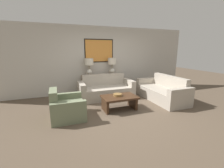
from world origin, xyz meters
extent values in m
plane|color=brown|center=(0.00, 0.00, 0.00)|extent=(20.00, 20.00, 0.00)
cube|color=beige|center=(0.00, 2.42, 1.32)|extent=(7.97, 0.10, 2.65)
cube|color=black|center=(0.00, 2.36, 1.70)|extent=(1.18, 0.01, 0.92)
cube|color=orange|center=(0.00, 2.36, 1.70)|extent=(1.10, 0.02, 0.84)
cube|color=brown|center=(0.00, 2.15, 0.38)|extent=(1.52, 0.38, 0.75)
cylinder|color=silver|center=(-0.47, 2.15, 0.77)|extent=(0.19, 0.19, 0.02)
sphere|color=silver|center=(-0.47, 2.15, 0.89)|extent=(0.22, 0.22, 0.22)
cylinder|color=#8C7A51|center=(-0.47, 2.15, 1.08)|extent=(0.02, 0.02, 0.16)
cylinder|color=beige|center=(-0.47, 2.15, 1.29)|extent=(0.34, 0.34, 0.25)
cylinder|color=silver|center=(0.47, 2.15, 0.77)|extent=(0.19, 0.19, 0.02)
sphere|color=silver|center=(0.47, 2.15, 0.89)|extent=(0.22, 0.22, 0.22)
cylinder|color=#8C7A51|center=(0.47, 2.15, 1.08)|extent=(0.02, 0.02, 0.16)
cylinder|color=beige|center=(0.47, 2.15, 1.29)|extent=(0.34, 0.34, 0.25)
cube|color=#ADA393|center=(0.00, 1.37, 0.21)|extent=(1.62, 0.71, 0.41)
cube|color=#ADA393|center=(0.00, 1.82, 0.42)|extent=(1.62, 0.18, 0.84)
cube|color=#ADA393|center=(-0.90, 1.46, 0.32)|extent=(0.18, 0.89, 0.63)
cube|color=#ADA393|center=(0.90, 1.46, 0.32)|extent=(0.18, 0.89, 0.63)
cube|color=#ADA393|center=(1.66, 0.60, 0.21)|extent=(0.71, 1.62, 0.41)
cube|color=#ADA393|center=(2.11, 0.60, 0.42)|extent=(0.18, 1.62, 0.84)
cube|color=#ADA393|center=(1.75, 1.49, 0.32)|extent=(0.89, 0.18, 0.63)
cube|color=#ADA393|center=(1.75, -0.30, 0.32)|extent=(0.89, 0.18, 0.63)
cube|color=#3D2616|center=(0.02, 0.28, 0.38)|extent=(1.02, 0.66, 0.05)
cube|color=#3D2616|center=(-0.42, 0.28, 0.18)|extent=(0.07, 0.53, 0.36)
cube|color=#3D2616|center=(0.46, 0.28, 0.18)|extent=(0.07, 0.53, 0.36)
cylinder|color=olive|center=(-0.01, 0.34, 0.44)|extent=(0.26, 0.26, 0.06)
cube|color=#707A5B|center=(-1.36, 0.25, 0.20)|extent=(0.65, 0.66, 0.39)
cube|color=#707A5B|center=(-1.77, 0.25, 0.39)|extent=(0.18, 0.66, 0.78)
cube|color=#707A5B|center=(-1.45, -0.15, 0.28)|extent=(0.83, 0.14, 0.55)
cube|color=#707A5B|center=(-1.45, 0.65, 0.28)|extent=(0.83, 0.14, 0.55)
camera|label=1|loc=(-1.63, -3.59, 1.74)|focal=24.00mm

